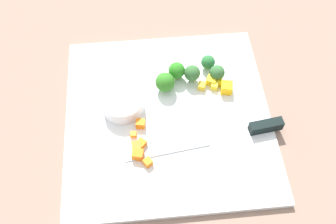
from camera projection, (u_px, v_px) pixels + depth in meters
ground_plane at (168, 118)px, 0.76m from camera, size 4.00×4.00×0.00m
cutting_board at (168, 116)px, 0.75m from camera, size 0.40×0.40×0.01m
prep_bowl at (123, 103)px, 0.74m from camera, size 0.08×0.08×0.03m
chef_knife at (235, 133)px, 0.72m from camera, size 0.06×0.30×0.02m
carrot_dice_0 at (141, 144)px, 0.70m from camera, size 0.02×0.02×0.02m
carrot_dice_1 at (141, 124)px, 0.73m from camera, size 0.02×0.02×0.02m
carrot_dice_2 at (138, 155)px, 0.69m from camera, size 0.02×0.02×0.02m
carrot_dice_3 at (133, 135)px, 0.72m from camera, size 0.01×0.01×0.01m
carrot_dice_4 at (137, 147)px, 0.70m from camera, size 0.02×0.02×0.02m
carrot_dice_5 at (148, 162)px, 0.68m from camera, size 0.02×0.02×0.01m
pepper_dice_0 at (211, 81)px, 0.78m from camera, size 0.03×0.03×0.02m
pepper_dice_1 at (214, 86)px, 0.77m from camera, size 0.02×0.02×0.01m
pepper_dice_2 at (220, 83)px, 0.78m from camera, size 0.02×0.02×0.01m
pepper_dice_3 at (227, 88)px, 0.77m from camera, size 0.03×0.03×0.02m
pepper_dice_4 at (202, 86)px, 0.77m from camera, size 0.02×0.02×0.01m
broccoli_floret_0 at (217, 73)px, 0.78m from camera, size 0.03×0.03×0.04m
broccoli_floret_1 at (192, 73)px, 0.77m from camera, size 0.03×0.03×0.04m
broccoli_floret_2 at (168, 82)px, 0.76m from camera, size 0.04×0.04×0.04m
broccoli_floret_3 at (177, 71)px, 0.77m from camera, size 0.03×0.03×0.04m
broccoli_floret_4 at (208, 62)px, 0.79m from camera, size 0.03×0.03×0.03m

